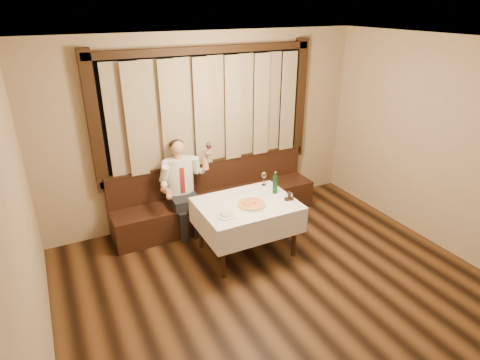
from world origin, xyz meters
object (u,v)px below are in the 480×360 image
pizza (252,204)px  seated_man (182,180)px  pasta_cream (226,213)px  banquette (216,201)px  dining_table (247,210)px  green_bottle (275,184)px  cruet_caddy (289,197)px  pasta_red (247,203)px

pizza → seated_man: size_ratio=0.27×
pasta_cream → pizza: bearing=13.6°
banquette → dining_table: (0.00, -1.02, 0.34)m
green_bottle → cruet_caddy: 0.29m
banquette → green_bottle: green_bottle is taller
pizza → banquette: bearing=90.9°
pizza → seated_man: bearing=119.5°
banquette → pizza: banquette is taller
dining_table → green_bottle: 0.54m
banquette → pasta_red: banquette is taller
green_bottle → seated_man: size_ratio=0.22×
pasta_cream → cruet_caddy: 0.92m
banquette → dining_table: 1.08m
pasta_cream → green_bottle: 0.92m
dining_table → pasta_cream: size_ratio=5.00×
dining_table → pizza: bearing=-79.5°
pizza → pasta_red: 0.06m
pasta_red → cruet_caddy: size_ratio=2.03×
pasta_red → cruet_caddy: bearing=-11.9°
seated_man → pizza: bearing=-60.5°
banquette → pasta_cream: 1.37m
pasta_cream → cruet_caddy: (0.92, 0.01, 0.01)m
green_bottle → cruet_caddy: (0.05, -0.27, -0.09)m
dining_table → pasta_red: size_ratio=5.12×
pasta_cream → banquette: bearing=72.2°
dining_table → seated_man: seated_man is taller
banquette → pizza: (0.02, -1.12, 0.46)m
banquette → cruet_caddy: 1.41m
pasta_red → seated_man: 1.14m
pasta_red → green_bottle: size_ratio=0.79×
dining_table → cruet_caddy: size_ratio=10.42×
pizza → cruet_caddy: 0.52m
green_bottle → banquette: bearing=116.8°
dining_table → pasta_red: pasta_red is taller
banquette → seated_man: seated_man is taller
banquette → seated_man: size_ratio=2.29×
green_bottle → pasta_red: bearing=-163.5°
dining_table → cruet_caddy: (0.53, -0.19, 0.15)m
dining_table → pizza: (0.02, -0.10, 0.12)m
banquette → pasta_cream: (-0.39, -1.22, 0.48)m
pasta_cream → pasta_red: bearing=19.6°
cruet_caddy → seated_man: 1.57m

